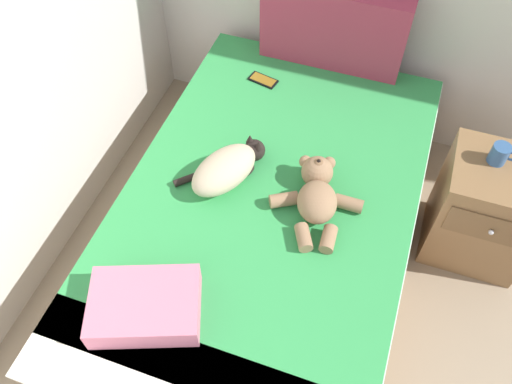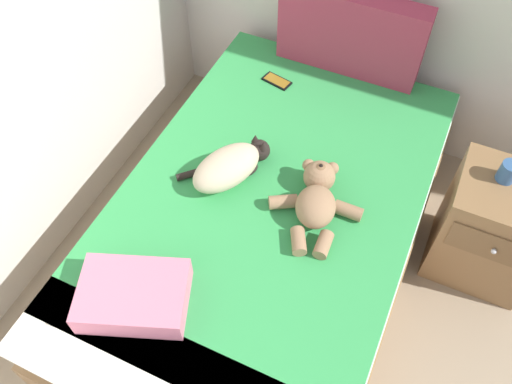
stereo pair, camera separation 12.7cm
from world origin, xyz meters
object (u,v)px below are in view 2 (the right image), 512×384
(bed, at_px, (268,231))
(cell_phone, at_px, (277,81))
(patterned_cushion, at_px, (350,34))
(teddy_bear, at_px, (317,199))
(throw_pillow, at_px, (134,296))
(cat, at_px, (230,166))
(mug, at_px, (509,172))
(nightstand, at_px, (491,229))

(bed, xyz_separation_m, cell_phone, (-0.27, 0.70, 0.28))
(patterned_cushion, relative_size, teddy_bear, 1.59)
(cell_phone, bearing_deg, throw_pillow, -89.83)
(cell_phone, distance_m, throw_pillow, 1.37)
(cat, height_order, cell_phone, cat)
(cat, bearing_deg, throw_pillow, -94.46)
(throw_pillow, relative_size, mug, 3.33)
(bed, bearing_deg, nightstand, 24.07)
(patterned_cushion, height_order, mug, patterned_cushion)
(bed, height_order, throw_pillow, throw_pillow)
(patterned_cushion, height_order, teddy_bear, patterned_cushion)
(teddy_bear, relative_size, nightstand, 0.78)
(teddy_bear, xyz_separation_m, mug, (0.70, 0.44, 0.05))
(throw_pillow, distance_m, mug, 1.63)
(throw_pillow, relative_size, nightstand, 0.66)
(patterned_cushion, bearing_deg, cell_phone, -138.20)
(cell_phone, bearing_deg, nightstand, -12.51)
(patterned_cushion, relative_size, mug, 6.21)
(throw_pillow, distance_m, nightstand, 1.67)
(mug, bearing_deg, teddy_bear, -148.11)
(mug, bearing_deg, cat, -158.60)
(teddy_bear, height_order, cell_phone, teddy_bear)
(cell_phone, height_order, throw_pillow, throw_pillow)
(teddy_bear, bearing_deg, patterned_cushion, 101.11)
(nightstand, bearing_deg, cat, -161.41)
(bed, bearing_deg, cell_phone, 110.65)
(patterned_cushion, relative_size, cat, 1.79)
(bed, distance_m, patterned_cushion, 1.08)
(patterned_cushion, height_order, cell_phone, patterned_cushion)
(cat, bearing_deg, nightstand, 18.59)
(nightstand, bearing_deg, teddy_bear, -152.54)
(bed, xyz_separation_m, cat, (-0.21, 0.04, 0.34))
(cell_phone, distance_m, nightstand, 1.28)
(patterned_cushion, xyz_separation_m, mug, (0.89, -0.49, -0.10))
(throw_pillow, bearing_deg, teddy_bear, 56.40)
(throw_pillow, height_order, nightstand, throw_pillow)
(teddy_bear, relative_size, throw_pillow, 1.17)
(bed, relative_size, teddy_bear, 4.45)
(nightstand, height_order, mug, mug)
(nightstand, bearing_deg, bed, -155.93)
(bed, distance_m, teddy_bear, 0.40)
(teddy_bear, distance_m, nightstand, 0.91)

